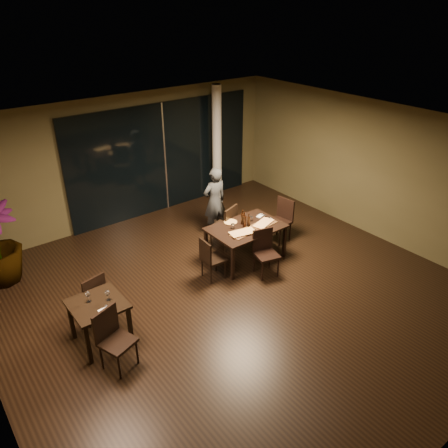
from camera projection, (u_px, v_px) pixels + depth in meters
ground at (232, 294)px, 8.09m from camera, size 8.00×8.00×0.00m
wall_back at (125, 159)px, 10.23m from camera, size 8.00×0.10×3.00m
wall_right at (376, 170)px, 9.58m from camera, size 0.10×8.00×3.00m
ceiling at (233, 135)px, 6.68m from camera, size 8.00×8.00×0.04m
window_panel at (164, 158)px, 10.78m from camera, size 5.00×0.06×2.70m
column at (217, 144)px, 11.25m from camera, size 0.24×0.24×3.00m
main_table at (246, 230)px, 8.88m from camera, size 1.50×1.00×0.75m
side_table at (98, 310)px, 6.72m from camera, size 0.80×0.80×0.75m
chair_main_far at (226, 225)px, 9.34m from camera, size 0.59×0.59×0.99m
chair_main_near at (265, 250)px, 8.50m from camera, size 0.52×0.52×0.92m
chair_main_left at (210, 257)px, 8.32m from camera, size 0.43×0.43×0.86m
chair_main_right at (282, 218)px, 9.67m from camera, size 0.50×0.50×0.97m
chair_side_far at (92, 295)px, 7.22m from camera, size 0.51×0.51×0.91m
chair_side_near at (113, 336)px, 6.33m from camera, size 0.57×0.57×0.96m
diner at (215, 201)px, 9.83m from camera, size 0.56×0.38×1.59m
pizza_board_left at (243, 233)px, 8.58m from camera, size 0.55×0.32×0.01m
pizza_board_right at (263, 224)px, 8.93m from camera, size 0.60×0.34×0.01m
oblong_pizza_left at (243, 233)px, 8.58m from camera, size 0.54×0.33×0.02m
oblong_pizza_right at (263, 223)px, 8.92m from camera, size 0.52×0.36×0.02m
round_pizza at (230, 222)px, 9.00m from camera, size 0.27×0.27×0.01m
bottle_a at (245, 220)px, 8.76m from camera, size 0.07×0.07×0.33m
bottle_b at (249, 220)px, 8.80m from camera, size 0.06×0.06×0.28m
bottle_c at (243, 217)px, 8.88m from camera, size 0.07×0.07×0.31m
tumbler_left at (233, 226)px, 8.77m from camera, size 0.08×0.08×0.10m
tumbler_right at (251, 219)px, 9.06m from camera, size 0.07×0.07×0.09m
napkin_near at (268, 220)px, 9.09m from camera, size 0.19×0.12×0.01m
napkin_far at (260, 216)px, 9.26m from camera, size 0.20×0.15×0.01m
wine_glass_a at (88, 297)px, 6.65m from camera, size 0.08×0.08×0.17m
wine_glass_b at (108, 296)px, 6.69m from camera, size 0.08×0.08×0.17m
side_napkin at (105, 310)px, 6.50m from camera, size 0.19×0.12×0.01m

